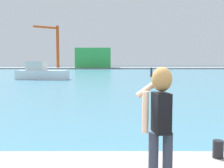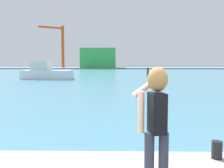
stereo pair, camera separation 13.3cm
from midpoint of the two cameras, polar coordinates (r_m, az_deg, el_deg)
ground_plane at (r=53.46m, az=0.28°, el=2.14°), size 220.00×220.00×0.00m
harbor_water at (r=55.46m, az=0.27°, el=2.24°), size 140.00×100.00×0.02m
far_shore_dock at (r=95.43m, az=0.20°, el=3.38°), size 140.00×20.00×0.37m
person_photographer at (r=3.88m, az=9.14°, el=-6.44°), size 0.53×0.55×1.74m
harbor_bollard at (r=5.63m, az=20.67°, el=-12.60°), size 0.20×0.20×0.33m
boat_moored at (r=37.43m, az=-14.52°, el=2.22°), size 6.97×3.21×2.39m
warehouse_left at (r=92.25m, az=-3.79°, el=5.43°), size 11.40×9.53×6.42m
port_crane at (r=94.83m, az=-11.71°, el=8.47°), size 7.40×5.75×14.02m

